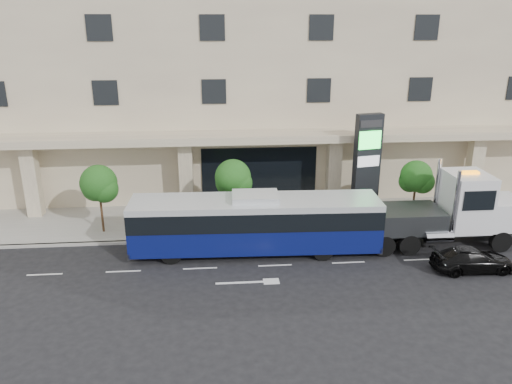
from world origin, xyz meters
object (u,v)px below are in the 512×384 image
at_px(city_bus, 255,223).
at_px(tow_truck, 448,213).
at_px(black_sedan, 472,260).
at_px(signage_pylon, 367,166).

bearing_deg(city_bus, tow_truck, 2.04).
xyz_separation_m(city_bus, tow_truck, (11.11, 0.03, 0.23)).
relative_size(tow_truck, black_sedan, 2.52).
bearing_deg(black_sedan, tow_truck, 0.25).
xyz_separation_m(tow_truck, black_sedan, (0.00, -3.21, -1.39)).
bearing_deg(tow_truck, signage_pylon, 129.59).
distance_m(tow_truck, signage_pylon, 5.87).
relative_size(city_bus, tow_truck, 1.30).
height_order(city_bus, black_sedan, city_bus).
relative_size(city_bus, black_sedan, 3.27).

